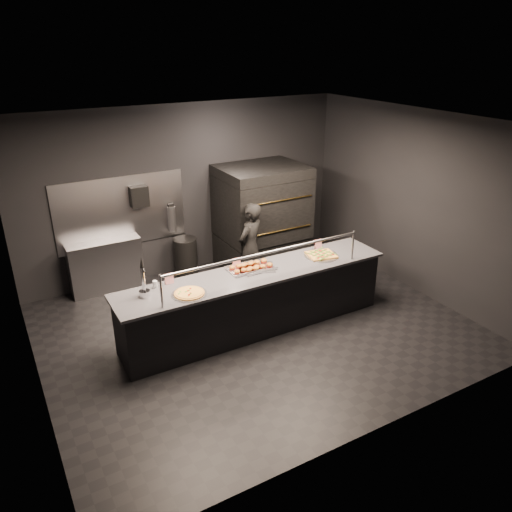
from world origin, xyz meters
name	(u,v)px	position (x,y,z in m)	size (l,w,h in m)	color
room	(252,234)	(-0.02, 0.05, 1.50)	(6.04, 6.00, 3.00)	black
service_counter	(256,301)	(0.00, 0.00, 0.46)	(4.10, 0.78, 1.37)	black
pizza_oven	(262,217)	(1.20, 1.90, 0.97)	(1.50, 1.23, 1.91)	black
prep_shelf	(106,266)	(-1.60, 2.32, 0.45)	(1.20, 0.35, 0.90)	#99999E
towel_dispenser	(139,196)	(-0.90, 2.39, 1.55)	(0.30, 0.20, 0.35)	black
fire_extinguisher	(172,218)	(-0.35, 2.40, 1.06)	(0.14, 0.14, 0.51)	#B2B2B7
beer_tap	(144,285)	(-1.60, 0.09, 1.08)	(0.14, 0.21, 0.56)	silver
round_pizza	(189,293)	(-1.08, -0.15, 0.94)	(0.46, 0.46, 0.03)	silver
slider_tray_a	(245,268)	(-0.10, 0.15, 0.95)	(0.47, 0.35, 0.07)	silver
slider_tray_b	(256,266)	(0.08, 0.12, 0.95)	(0.61, 0.53, 0.08)	silver
square_pizza	(321,255)	(1.16, 0.01, 0.94)	(0.52, 0.52, 0.05)	silver
condiment_jar	(157,284)	(-1.37, 0.25, 0.97)	(0.15, 0.06, 0.10)	silver
tent_cards	(245,261)	(-0.02, 0.28, 1.00)	(2.61, 0.04, 0.15)	white
trash_bin	(186,257)	(-0.20, 2.22, 0.35)	(0.42, 0.42, 0.70)	black
worker	(250,247)	(0.55, 1.15, 0.77)	(0.56, 0.37, 1.54)	black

